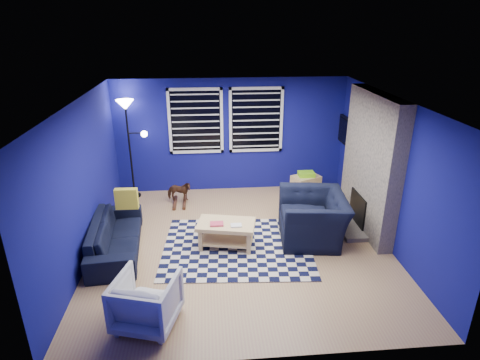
# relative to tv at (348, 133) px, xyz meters

# --- Properties ---
(floor) EXTENTS (5.00, 5.00, 0.00)m
(floor) POSITION_rel_tv_xyz_m (-2.45, -2.00, -1.40)
(floor) COLOR tan
(floor) RESTS_ON ground
(ceiling) EXTENTS (5.00, 5.00, 0.00)m
(ceiling) POSITION_rel_tv_xyz_m (-2.45, -2.00, 1.10)
(ceiling) COLOR white
(ceiling) RESTS_ON wall_back
(wall_back) EXTENTS (5.00, 0.00, 5.00)m
(wall_back) POSITION_rel_tv_xyz_m (-2.45, 0.50, -0.15)
(wall_back) COLOR navy
(wall_back) RESTS_ON floor
(wall_left) EXTENTS (0.00, 5.00, 5.00)m
(wall_left) POSITION_rel_tv_xyz_m (-4.95, -2.00, -0.15)
(wall_left) COLOR navy
(wall_left) RESTS_ON floor
(wall_right) EXTENTS (0.00, 5.00, 5.00)m
(wall_right) POSITION_rel_tv_xyz_m (0.05, -2.00, -0.15)
(wall_right) COLOR navy
(wall_right) RESTS_ON floor
(fireplace) EXTENTS (0.65, 2.00, 2.50)m
(fireplace) POSITION_rel_tv_xyz_m (-0.09, -1.50, -0.20)
(fireplace) COLOR gray
(fireplace) RESTS_ON floor
(window_left) EXTENTS (1.17, 0.06, 1.42)m
(window_left) POSITION_rel_tv_xyz_m (-3.20, 0.46, 0.20)
(window_left) COLOR black
(window_left) RESTS_ON wall_back
(window_right) EXTENTS (1.17, 0.06, 1.42)m
(window_right) POSITION_rel_tv_xyz_m (-1.90, 0.46, 0.20)
(window_right) COLOR black
(window_right) RESTS_ON wall_back
(tv) EXTENTS (0.07, 1.00, 0.58)m
(tv) POSITION_rel_tv_xyz_m (0.00, 0.00, 0.00)
(tv) COLOR black
(tv) RESTS_ON wall_right
(rug) EXTENTS (2.63, 2.16, 0.02)m
(rug) POSITION_rel_tv_xyz_m (-2.52, -2.07, -1.39)
(rug) COLOR black
(rug) RESTS_ON floor
(sofa) EXTENTS (1.99, 0.92, 0.56)m
(sofa) POSITION_rel_tv_xyz_m (-4.55, -1.98, -1.12)
(sofa) COLOR black
(sofa) RESTS_ON floor
(armchair_big) EXTENTS (1.36, 1.22, 0.82)m
(armchair_big) POSITION_rel_tv_xyz_m (-1.17, -1.87, -0.99)
(armchair_big) COLOR black
(armchair_big) RESTS_ON floor
(armchair_bent) EXTENTS (0.93, 0.94, 0.70)m
(armchair_bent) POSITION_rel_tv_xyz_m (-3.80, -3.79, -1.05)
(armchair_bent) COLOR gray
(armchair_bent) RESTS_ON floor
(rocking_horse) EXTENTS (0.31, 0.55, 0.44)m
(rocking_horse) POSITION_rel_tv_xyz_m (-3.59, -0.25, -1.11)
(rocking_horse) COLOR #472617
(rocking_horse) RESTS_ON floor
(coffee_table) EXTENTS (1.05, 0.74, 0.48)m
(coffee_table) POSITION_rel_tv_xyz_m (-2.70, -2.02, -1.07)
(coffee_table) COLOR #DFBA7D
(coffee_table) RESTS_ON rug
(cabinet) EXTENTS (0.68, 0.58, 0.57)m
(cabinet) POSITION_rel_tv_xyz_m (-0.85, -0.08, -1.15)
(cabinet) COLOR #DFBA7D
(cabinet) RESTS_ON floor
(floor_lamp) EXTENTS (0.58, 0.36, 2.12)m
(floor_lamp) POSITION_rel_tv_xyz_m (-4.57, 0.25, 0.34)
(floor_lamp) COLOR black
(floor_lamp) RESTS_ON floor
(throw_pillow) EXTENTS (0.39, 0.12, 0.37)m
(throw_pillow) POSITION_rel_tv_xyz_m (-4.40, -1.53, -0.65)
(throw_pillow) COLOR gold
(throw_pillow) RESTS_ON sofa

